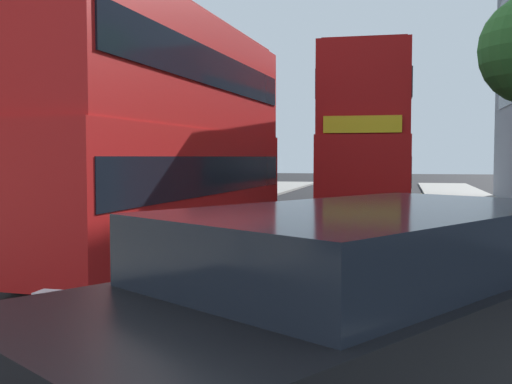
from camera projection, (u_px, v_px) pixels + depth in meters
The scene contains 7 objects.
sidewalk_left at pixel (64, 238), 17.95m from camera, with size 4.00×80.00×0.14m, color gray.
kerb_line_outer at pixel (460, 268), 13.47m from camera, with size 0.10×56.00×0.01m, color yellow.
kerb_line_inner at pixel (452, 268), 13.51m from camera, with size 0.10×56.00×0.01m, color yellow.
keep_left_bollard at pixel (52, 356), 5.68m from camera, with size 0.36×0.28×1.11m.
double_decker_bus_away at pixel (167, 132), 14.05m from camera, with size 3.18×10.91×5.64m.
double_decker_bus_oncoming at pixel (369, 140), 21.00m from camera, with size 2.96×10.85×5.64m.
taxi_minivan at pixel (355, 371), 3.95m from camera, with size 4.12×5.07×2.12m.
Camera 1 is at (3.15, -0.03, 2.46)m, focal length 42.95 mm.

